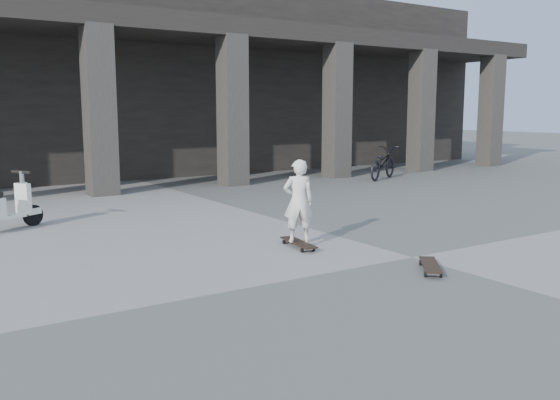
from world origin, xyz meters
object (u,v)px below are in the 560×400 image
bicycle (383,163)px  skateboard_spare (430,266)px  longboard (298,243)px  child (298,201)px

bicycle → skateboard_spare: bearing=113.8°
skateboard_spare → longboard: bearing=58.2°
child → bicycle: 9.29m
longboard → child: bearing=-81.9°
longboard → skateboard_spare: skateboard_spare is taller
longboard → child: (0.00, 0.00, 0.63)m
skateboard_spare → child: child is taller
longboard → bicycle: (7.13, 5.95, 0.41)m
skateboard_spare → bicycle: (6.47, 7.94, 0.41)m
child → bicycle: bearing=-115.5°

